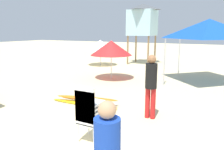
{
  "coord_description": "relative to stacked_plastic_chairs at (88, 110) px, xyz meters",
  "views": [
    {
      "loc": [
        4.74,
        -2.99,
        2.42
      ],
      "look_at": [
        1.36,
        3.26,
        0.97
      ],
      "focal_mm": 34.76,
      "sensor_mm": 36.0,
      "label": 1
    }
  ],
  "objects": [
    {
      "name": "stacked_plastic_chairs",
      "position": [
        0.0,
        0.0,
        0.0
      ],
      "size": [
        0.48,
        0.48,
        1.29
      ],
      "color": "white",
      "rests_on": "ground"
    },
    {
      "name": "surfboard_pile",
      "position": [
        -1.53,
        2.05,
        -0.63
      ],
      "size": [
        2.47,
        0.79,
        0.24
      ],
      "color": "yellow",
      "rests_on": "ground"
    },
    {
      "name": "lifeguard_near_center",
      "position": [
        0.75,
        1.95,
        0.3
      ],
      "size": [
        0.32,
        0.32,
        1.8
      ],
      "color": "red",
      "rests_on": "ground"
    },
    {
      "name": "popup_canopy",
      "position": [
        1.62,
        7.52,
        1.77
      ],
      "size": [
        3.21,
        3.21,
        2.97
      ],
      "color": "#B2B2B7",
      "rests_on": "ground"
    },
    {
      "name": "lifeguard_tower",
      "position": [
        -3.19,
        11.61,
        2.46
      ],
      "size": [
        1.98,
        1.98,
        4.33
      ],
      "color": "olive",
      "rests_on": "ground"
    },
    {
      "name": "beach_umbrella_left",
      "position": [
        -2.67,
        5.92,
        0.84
      ],
      "size": [
        2.09,
        2.09,
        1.95
      ],
      "color": "beige",
      "rests_on": "ground"
    },
    {
      "name": "beach_umbrella_mid",
      "position": [
        -5.49,
        9.49,
        0.68
      ],
      "size": [
        2.14,
        2.14,
        1.8
      ],
      "color": "beige",
      "rests_on": "ground"
    }
  ]
}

